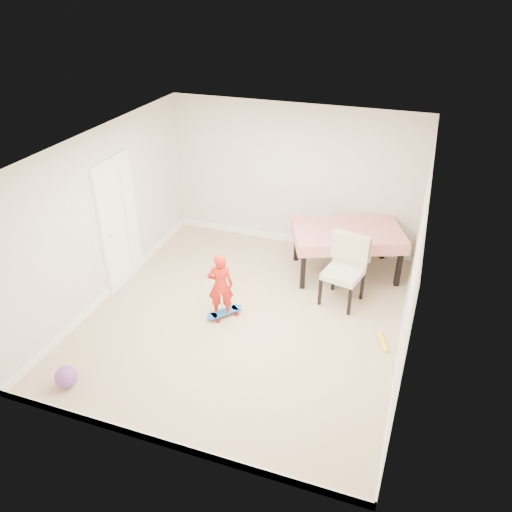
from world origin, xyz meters
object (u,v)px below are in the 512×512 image
(dining_chair, at_px, (343,272))
(skateboard, at_px, (225,314))
(child, at_px, (221,287))
(dining_table, at_px, (346,251))
(balloon, at_px, (66,377))

(dining_chair, bearing_deg, skateboard, -135.65)
(child, bearing_deg, dining_table, -150.57)
(child, bearing_deg, balloon, 35.54)
(dining_chair, height_order, balloon, dining_chair)
(skateboard, xyz_separation_m, child, (-0.04, -0.01, 0.47))
(dining_table, xyz_separation_m, dining_chair, (0.11, -0.89, 0.13))
(skateboard, height_order, balloon, balloon)
(balloon, bearing_deg, dining_table, 53.92)
(dining_table, distance_m, balloon, 4.70)
(dining_chair, relative_size, skateboard, 1.91)
(balloon, bearing_deg, skateboard, 56.33)
(dining_table, height_order, dining_chair, dining_chair)
(skateboard, bearing_deg, dining_chair, -19.72)
(skateboard, bearing_deg, balloon, -174.45)
(dining_table, xyz_separation_m, skateboard, (-1.45, -1.83, -0.37))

